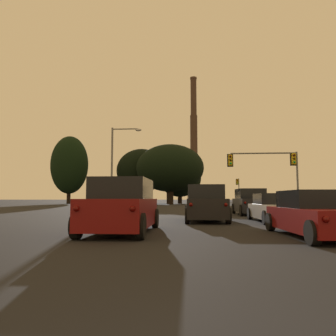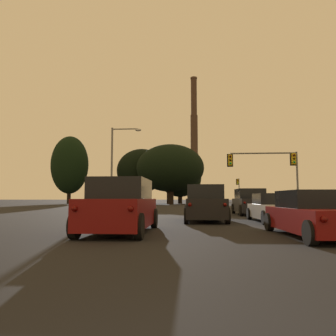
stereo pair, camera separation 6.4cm
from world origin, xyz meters
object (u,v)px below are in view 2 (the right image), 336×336
object	(u,v)px
traffic_light_far_right	(238,187)
street_lamp	(117,159)
suv_right_lane_front	(250,202)
sedan_right_lane_third	(314,215)
smokestack	(194,152)
sedan_right_lane_second	(273,208)
suv_left_lane_third	(121,206)
suv_center_lane_second	(204,204)
traffic_light_overhead_right	(273,165)

from	to	relation	value
traffic_light_far_right	street_lamp	world-z (taller)	street_lamp
street_lamp	suv_right_lane_front	bearing A→B (deg)	-35.06
sedan_right_lane_third	traffic_light_far_right	bearing A→B (deg)	82.19
sedan_right_lane_third	traffic_light_far_right	world-z (taller)	traffic_light_far_right
street_lamp	smokestack	bearing A→B (deg)	85.56
sedan_right_lane_second	sedan_right_lane_third	world-z (taller)	same
sedan_right_lane_third	smokestack	xyz separation A→B (m)	(-3.31, 126.71, 20.14)
sedan_right_lane_third	street_lamp	size ratio (longest dim) A/B	0.57
suv_left_lane_third	smokestack	size ratio (longest dim) A/B	0.09
suv_center_lane_second	traffic_light_far_right	size ratio (longest dim) A/B	0.94
sedan_right_lane_second	suv_left_lane_third	distance (m)	8.62
traffic_light_overhead_right	traffic_light_far_right	distance (m)	37.07
sedan_right_lane_third	suv_left_lane_third	size ratio (longest dim) A/B	0.97
suv_right_lane_front	smokestack	distance (m)	114.92
sedan_right_lane_second	street_lamp	bearing A→B (deg)	126.65
suv_right_lane_front	traffic_light_overhead_right	distance (m)	8.85
smokestack	suv_left_lane_third	bearing A→B (deg)	-91.31
suv_right_lane_front	traffic_light_far_right	size ratio (longest dim) A/B	0.94
sedan_right_lane_third	traffic_light_overhead_right	bearing A→B (deg)	77.42
suv_left_lane_third	traffic_light_far_right	world-z (taller)	traffic_light_far_right
suv_right_lane_front	sedan_right_lane_second	xyz separation A→B (m)	(-0.04, -7.14, -0.23)
sedan_right_lane_second	traffic_light_far_right	size ratio (longest dim) A/B	0.90
sedan_right_lane_second	traffic_light_far_right	bearing A→B (deg)	83.53
smokestack	sedan_right_lane_third	bearing A→B (deg)	-88.50
traffic_light_far_right	smokestack	size ratio (longest dim) A/B	0.10
suv_left_lane_third	traffic_light_overhead_right	size ratio (longest dim) A/B	0.74
suv_right_lane_front	traffic_light_overhead_right	bearing A→B (deg)	64.29
suv_right_lane_front	traffic_light_far_right	bearing A→B (deg)	82.51
traffic_light_far_right	sedan_right_lane_second	bearing A→B (deg)	-95.79
suv_right_lane_front	traffic_light_overhead_right	xyz separation A→B (m)	(3.44, 7.41, 3.40)
sedan_right_lane_second	traffic_light_far_right	distance (m)	51.91
sedan_right_lane_second	smokestack	world-z (taller)	smokestack
sedan_right_lane_third	sedan_right_lane_second	bearing A→B (deg)	84.90
suv_left_lane_third	traffic_light_overhead_right	bearing A→B (deg)	63.14
sedan_right_lane_third	smokestack	distance (m)	128.34
suv_left_lane_third	smokestack	distance (m)	127.51
traffic_light_overhead_right	street_lamp	distance (m)	15.28
suv_right_lane_front	smokestack	size ratio (longest dim) A/B	0.09
smokestack	suv_right_lane_front	bearing A→B (deg)	-88.15
suv_right_lane_front	street_lamp	bearing A→B (deg)	144.10
traffic_light_overhead_right	traffic_light_far_right	bearing A→B (deg)	87.29
suv_center_lane_second	smokestack	bearing A→B (deg)	88.94
suv_center_lane_second	sedan_right_lane_second	xyz separation A→B (m)	(3.44, -0.31, -0.23)
suv_right_lane_front	sedan_right_lane_third	world-z (taller)	suv_right_lane_front
suv_right_lane_front	suv_left_lane_third	world-z (taller)	same
suv_right_lane_front	traffic_light_far_right	distance (m)	44.80
smokestack	suv_center_lane_second	bearing A→B (deg)	-89.91
suv_center_lane_second	traffic_light_far_right	distance (m)	52.04
suv_right_lane_front	suv_center_lane_second	world-z (taller)	same
traffic_light_far_right	street_lamp	distance (m)	39.97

